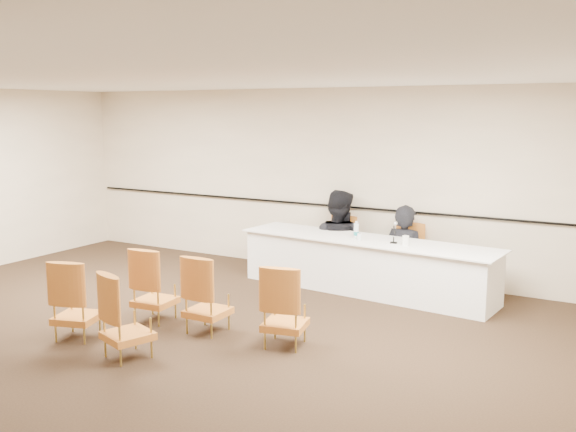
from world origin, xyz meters
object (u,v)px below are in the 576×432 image
object	(u,v)px
panel_table	(366,265)
panelist_main_chair	(404,256)
panelist_second_chair	(338,246)
microphone	(394,233)
water_bottle	(356,230)
aud_chair_back_mid	(127,315)
aud_chair_front_mid	(207,294)
drinking_glass	(360,237)
panelist_main	(404,264)
aud_chair_front_left	(155,284)
aud_chair_back_left	(77,299)
coffee_cup	(405,241)
panelist_second	(337,250)
aud_chair_front_right	(285,305)

from	to	relation	value
panel_table	panelist_main_chair	bearing A→B (deg)	59.42
panelist_main_chair	panelist_second_chair	xyz separation A→B (m)	(-1.16, 0.10, 0.00)
microphone	water_bottle	xyz separation A→B (m)	(-0.61, 0.08, -0.02)
aud_chair_back_mid	aud_chair_front_mid	bearing A→B (deg)	96.06
drinking_glass	water_bottle	bearing A→B (deg)	132.22
panel_table	panelist_main_chair	distance (m)	0.67
panelist_main	microphone	size ratio (longest dim) A/B	6.16
aud_chair_front_left	aud_chair_front_mid	size ratio (longest dim) A/B	1.00
panelist_second_chair	aud_chair_back_left	distance (m)	4.36
panelist_main_chair	microphone	world-z (taller)	microphone
coffee_cup	panelist_main_chair	bearing A→B (deg)	110.14
water_bottle	panelist_main	bearing A→B (deg)	46.09
panelist_main_chair	panelist_second	xyz separation A→B (m)	(-1.16, 0.10, -0.06)
panelist_main_chair	aud_chair_front_right	world-z (taller)	same
panelist_main	aud_chair_front_mid	size ratio (longest dim) A/B	1.92
panelist_second_chair	coffee_cup	bearing A→B (deg)	-25.06
aud_chair_back_mid	aud_chair_back_left	bearing A→B (deg)	-170.38
drinking_glass	aud_chair_back_left	size ratio (longest dim) A/B	0.11
panelist_second_chair	aud_chair_front_mid	xyz separation A→B (m)	(-0.19, -3.21, 0.00)
aud_chair_front_left	aud_chair_front_right	distance (m)	1.87
microphone	aud_chair_back_mid	bearing A→B (deg)	-128.12
panel_table	aud_chair_back_left	distance (m)	4.11
drinking_glass	aud_chair_back_left	world-z (taller)	aud_chair_back_left
panelist_second_chair	aud_chair_front_right	world-z (taller)	same
panelist_second	water_bottle	size ratio (longest dim) A/B	7.63
water_bottle	coffee_cup	size ratio (longest dim) A/B	1.78
microphone	aud_chair_front_mid	bearing A→B (deg)	-132.80
panel_table	water_bottle	bearing A→B (deg)	-167.44
panel_table	coffee_cup	size ratio (longest dim) A/B	27.37
aud_chair_front_mid	coffee_cup	bearing A→B (deg)	55.10
panelist_main	drinking_glass	size ratio (longest dim) A/B	18.24
panelist_second	drinking_glass	world-z (taller)	panelist_second
coffee_cup	aud_chair_back_left	xyz separation A→B (m)	(-2.80, -3.32, -0.38)
panelist_second_chair	aud_chair_back_mid	xyz separation A→B (m)	(-0.44, -4.30, 0.00)
panel_table	panelist_main	distance (m)	0.67
aud_chair_front_right	panel_table	bearing A→B (deg)	79.28
aud_chair_front_right	aud_chair_back_mid	world-z (taller)	same
panelist_second	aud_chair_front_right	size ratio (longest dim) A/B	2.05
panelist_main	water_bottle	size ratio (longest dim) A/B	7.14
panelist_main	aud_chair_front_mid	world-z (taller)	panelist_main
panelist_second	aud_chair_front_right	world-z (taller)	panelist_second
water_bottle	aud_chair_front_right	size ratio (longest dim) A/B	0.27
coffee_cup	aud_chair_back_mid	distance (m)	3.96
panelist_main_chair	aud_chair_front_right	size ratio (longest dim) A/B	1.00
drinking_glass	coffee_cup	size ratio (longest dim) A/B	0.70
aud_chair_front_left	aud_chair_front_right	bearing A→B (deg)	-3.57
panelist_main_chair	microphone	size ratio (longest dim) A/B	3.21
coffee_cup	panelist_second	bearing A→B (deg)	150.04
aud_chair_back_left	panelist_main_chair	bearing A→B (deg)	40.21
panelist_main_chair	water_bottle	size ratio (longest dim) A/B	3.72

